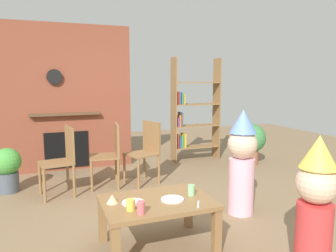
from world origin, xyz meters
name	(u,v)px	position (x,y,z in m)	size (l,w,h in m)	color
ground_plane	(168,224)	(0.00, 0.00, 0.00)	(12.00, 12.00, 0.00)	#846B4C
brick_fireplace_feature	(64,99)	(-0.85, 2.60, 1.19)	(2.20, 0.28, 2.40)	brown
bookshelf	(192,115)	(1.39, 2.40, 0.86)	(0.90, 0.28, 1.90)	olive
coffee_table	(157,208)	(-0.26, -0.41, 0.38)	(0.97, 0.67, 0.45)	olive
paper_cup_near_left	(131,205)	(-0.54, -0.55, 0.50)	(0.07, 0.07, 0.09)	#F2CC4C
paper_cup_near_right	(191,190)	(0.07, -0.41, 0.50)	(0.06, 0.06, 0.10)	#8CD18C
paper_cup_center	(141,208)	(-0.48, -0.65, 0.50)	(0.06, 0.06, 0.11)	#E5666B
paper_plate_front	(133,202)	(-0.48, -0.41, 0.46)	(0.20, 0.20, 0.01)	white
paper_plate_rear	(172,199)	(-0.14, -0.46, 0.46)	(0.20, 0.20, 0.01)	white
birthday_cake_slice	(112,199)	(-0.65, -0.34, 0.49)	(0.10, 0.10, 0.08)	#EAC68C
table_fork	(198,204)	(0.03, -0.64, 0.45)	(0.15, 0.02, 0.01)	silver
child_with_cone_hat	(316,204)	(0.70, -1.25, 0.59)	(0.31, 0.31, 1.11)	#D13838
child_in_pink	(242,159)	(0.87, -0.03, 0.63)	(0.33, 0.33, 1.19)	#EAB2C6
dining_chair_left	(63,157)	(-0.97, 1.32, 0.51)	(0.46, 0.46, 0.90)	olive
dining_chair_middle	(111,151)	(-0.32, 1.43, 0.51)	(0.45, 0.45, 0.90)	olive
dining_chair_right	(147,148)	(0.20, 1.42, 0.51)	(0.51, 0.51, 0.90)	olive
potted_plant_tall	(251,140)	(2.25, 1.72, 0.44)	(0.50, 0.50, 0.73)	#9E5B42
potted_plant_short	(7,167)	(-1.67, 1.69, 0.34)	(0.36, 0.36, 0.60)	#4C5660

